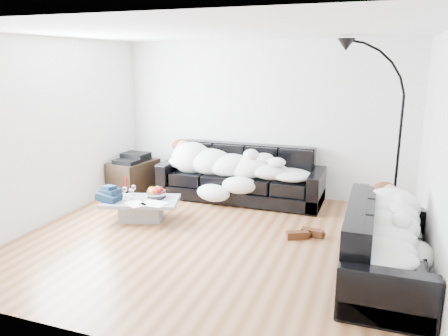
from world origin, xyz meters
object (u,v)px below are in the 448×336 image
(wine_glass_a, at_px, (134,190))
(stereo, at_px, (133,158))
(sofa_back, at_px, (240,174))
(wine_glass_c, at_px, (131,194))
(wine_glass_b, at_px, (125,192))
(fruit_bowl, at_px, (156,192))
(floor_lamp, at_px, (399,148))
(sleeper_back, at_px, (240,162))
(candle_right, at_px, (127,184))
(coffee_table, at_px, (141,210))
(sleeper_right, at_px, (389,224))
(candle_left, at_px, (126,186))
(av_cabinet, at_px, (134,177))
(sofa_right, at_px, (387,244))
(shoes, at_px, (304,234))

(wine_glass_a, height_order, stereo, stereo)
(sofa_back, height_order, wine_glass_c, sofa_back)
(sofa_back, height_order, wine_glass_b, sofa_back)
(fruit_bowl, distance_m, wine_glass_c, 0.36)
(wine_glass_c, distance_m, floor_lamp, 3.78)
(sleeper_back, bearing_deg, wine_glass_c, -130.12)
(candle_right, distance_m, stereo, 1.06)
(wine_glass_c, relative_size, stereo, 0.36)
(coffee_table, xyz_separation_m, fruit_bowl, (0.17, 0.16, 0.24))
(sleeper_right, bearing_deg, stereo, 66.28)
(coffee_table, xyz_separation_m, wine_glass_b, (-0.28, 0.03, 0.24))
(candle_left, bearing_deg, sleeper_right, -13.30)
(sleeper_right, height_order, stereo, sleeper_right)
(coffee_table, distance_m, wine_glass_a, 0.34)
(av_cabinet, xyz_separation_m, floor_lamp, (4.26, -0.22, 0.84))
(candle_left, distance_m, floor_lamp, 3.95)
(sofa_right, distance_m, candle_left, 3.83)
(wine_glass_a, bearing_deg, fruit_bowl, 3.72)
(sofa_right, xyz_separation_m, candle_left, (-3.73, 0.88, 0.02))
(sleeper_right, xyz_separation_m, wine_glass_a, (-3.55, 0.81, -0.23))
(sofa_right, relative_size, sleeper_right, 1.17)
(sleeper_right, distance_m, candle_right, 3.83)
(sofa_back, relative_size, wine_glass_a, 16.68)
(wine_glass_b, bearing_deg, candle_right, 114.25)
(wine_glass_a, bearing_deg, candle_left, 158.41)
(candle_right, bearing_deg, wine_glass_c, -48.11)
(wine_glass_b, height_order, floor_lamp, floor_lamp)
(sofa_back, distance_m, sleeper_right, 3.12)
(wine_glass_a, relative_size, shoes, 0.33)
(wine_glass_b, distance_m, floor_lamp, 3.90)
(stereo, bearing_deg, wine_glass_a, -52.79)
(sofa_back, xyz_separation_m, sleeper_right, (2.29, -2.10, 0.19))
(wine_glass_c, relative_size, floor_lamp, 0.07)
(sofa_back, relative_size, wine_glass_b, 17.04)
(sofa_right, bearing_deg, wine_glass_b, 79.07)
(sleeper_right, bearing_deg, candle_left, 76.70)
(coffee_table, bearing_deg, floor_lamp, 15.25)
(wine_glass_b, bearing_deg, shoes, 2.70)
(sofa_back, distance_m, shoes, 1.86)
(candle_right, relative_size, shoes, 0.54)
(wine_glass_a, bearing_deg, wine_glass_b, -126.83)
(wine_glass_c, bearing_deg, shoes, 4.34)
(stereo, height_order, floor_lamp, floor_lamp)
(sofa_right, relative_size, wine_glass_c, 12.51)
(sofa_back, xyz_separation_m, shoes, (1.30, -1.28, -0.39))
(sleeper_back, height_order, fruit_bowl, sleeper_back)
(sofa_back, height_order, av_cabinet, sofa_back)
(wine_glass_b, height_order, candle_right, candle_right)
(sofa_right, distance_m, wine_glass_a, 3.64)
(sofa_right, xyz_separation_m, coffee_table, (-3.35, 0.67, -0.25))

